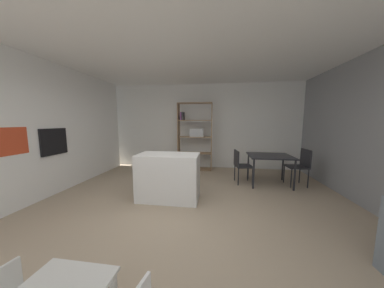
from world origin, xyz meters
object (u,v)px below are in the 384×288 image
at_px(kitchen_island, 169,177).
at_px(open_bookshelf, 194,137).
at_px(dining_table, 270,158).
at_px(dining_chair_window_side, 301,164).
at_px(dining_chair_island_side, 240,163).
at_px(built_in_oven, 54,141).

height_order(kitchen_island, open_bookshelf, open_bookshelf).
xyz_separation_m(dining_table, dining_chair_window_side, (0.73, 0.01, -0.12)).
relative_size(open_bookshelf, dining_chair_island_side, 2.56).
xyz_separation_m(built_in_oven, dining_chair_window_side, (5.52, 1.31, -0.61)).
xyz_separation_m(open_bookshelf, dining_table, (2.08, -1.16, -0.41)).
distance_m(kitchen_island, open_bookshelf, 2.46).
xyz_separation_m(dining_table, dining_chair_island_side, (-0.72, -0.01, -0.15)).
height_order(built_in_oven, open_bookshelf, open_bookshelf).
bearing_deg(kitchen_island, dining_chair_window_side, 22.22).
height_order(built_in_oven, dining_chair_window_side, built_in_oven).
bearing_deg(dining_table, built_in_oven, -164.82).
distance_m(open_bookshelf, dining_chair_island_side, 1.88).
relative_size(kitchen_island, open_bookshelf, 0.56).
distance_m(kitchen_island, dining_chair_island_side, 1.97).
xyz_separation_m(built_in_oven, dining_chair_island_side, (4.06, 1.29, -0.64)).
bearing_deg(dining_table, dining_chair_window_side, 0.71).
height_order(open_bookshelf, dining_chair_island_side, open_bookshelf).
xyz_separation_m(dining_chair_window_side, dining_chair_island_side, (-1.45, -0.02, -0.03)).
xyz_separation_m(built_in_oven, open_bookshelf, (2.71, 2.45, -0.08)).
height_order(built_in_oven, dining_chair_island_side, built_in_oven).
height_order(open_bookshelf, dining_table, open_bookshelf).
relative_size(open_bookshelf, dining_table, 2.13).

